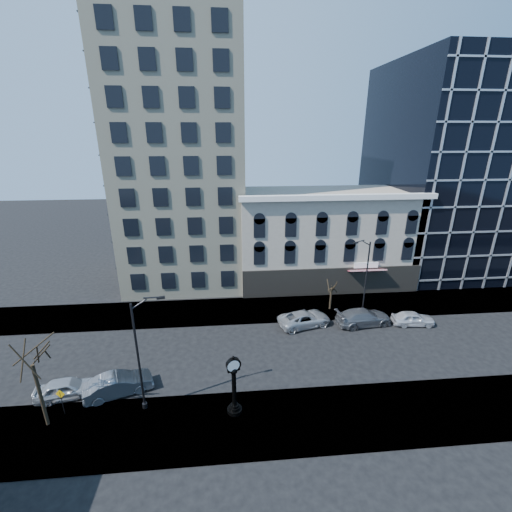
{
  "coord_description": "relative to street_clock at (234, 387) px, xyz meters",
  "views": [
    {
      "loc": [
        -0.7,
        -26.33,
        19.08
      ],
      "look_at": [
        2.0,
        4.0,
        8.0
      ],
      "focal_mm": 24.0,
      "sensor_mm": 36.0,
      "label": 1
    }
  ],
  "objects": [
    {
      "name": "car_far_c",
      "position": [
        18.97,
        10.41,
        -1.54
      ],
      "size": [
        4.4,
        2.09,
        1.45
      ],
      "primitive_type": "imported",
      "rotation": [
        0.0,
        0.0,
        1.48
      ],
      "color": "silver",
      "rests_on": "ground"
    },
    {
      "name": "victorian_row",
      "position": [
        12.52,
        22.85,
        3.73
      ],
      "size": [
        22.6,
        11.19,
        12.5
      ],
      "color": "#AEA28F",
      "rests_on": "ground"
    },
    {
      "name": "car_near_a",
      "position": [
        -12.64,
        2.76,
        -1.51
      ],
      "size": [
        4.74,
        2.6,
        1.53
      ],
      "primitive_type": "imported",
      "rotation": [
        0.0,
        0.0,
        1.76
      ],
      "color": "#A5A8AD",
      "rests_on": "ground"
    },
    {
      "name": "street_lamp_near",
      "position": [
        -5.87,
        1.1,
        4.64
      ],
      "size": [
        2.3,
        0.75,
        9.0
      ],
      "rotation": [
        0.0,
        0.0,
        0.22
      ],
      "color": "black",
      "rests_on": "sidewalk_near"
    },
    {
      "name": "bare_tree_near",
      "position": [
        -12.87,
        0.02,
        3.82
      ],
      "size": [
        4.6,
        4.6,
        7.9
      ],
      "color": "#302518",
      "rests_on": "sidewalk_near"
    },
    {
      "name": "warning_sign",
      "position": [
        -12.11,
        0.87,
        -0.7
      ],
      "size": [
        0.68,
        0.13,
        2.1
      ],
      "rotation": [
        0.0,
        0.0,
        -0.14
      ],
      "color": "black",
      "rests_on": "sidewalk_near"
    },
    {
      "name": "car_far_a",
      "position": [
        7.61,
        11.26,
        -1.51
      ],
      "size": [
        5.94,
        3.79,
        1.53
      ],
      "primitive_type": "imported",
      "rotation": [
        0.0,
        0.0,
        1.82
      ],
      "color": "#A5A8AD",
      "rests_on": "ground"
    },
    {
      "name": "sidewalk_near",
      "position": [
        0.52,
        -1.04,
        -2.21
      ],
      "size": [
        160.0,
        6.0,
        0.12
      ],
      "primitive_type": "cube",
      "color": "gray",
      "rests_on": "ground"
    },
    {
      "name": "sidewalk_far",
      "position": [
        0.52,
        14.96,
        -2.21
      ],
      "size": [
        160.0,
        6.0,
        0.12
      ],
      "primitive_type": "cube",
      "color": "gray",
      "rests_on": "ground"
    },
    {
      "name": "car_near_b",
      "position": [
        -8.83,
        2.78,
        -1.44
      ],
      "size": [
        5.33,
        3.41,
        1.66
      ],
      "primitive_type": "imported",
      "rotation": [
        0.0,
        0.0,
        1.93
      ],
      "color": "#595B60",
      "rests_on": "ground"
    },
    {
      "name": "cream_tower",
      "position": [
        -5.6,
        25.84,
        17.05
      ],
      "size": [
        15.9,
        15.4,
        42.5
      ],
      "color": "beige",
      "rests_on": "ground"
    },
    {
      "name": "bare_tree_far",
      "position": [
        11.26,
        14.3,
        0.94
      ],
      "size": [
        2.39,
        2.39,
        4.11
      ],
      "color": "#302518",
      "rests_on": "sidewalk_far"
    },
    {
      "name": "street_lamp_far",
      "position": [
        13.9,
        12.75,
        4.49
      ],
      "size": [
        2.2,
        0.95,
        8.8
      ],
      "rotation": [
        0.0,
        0.0,
        3.47
      ],
      "color": "black",
      "rests_on": "sidewalk_far"
    },
    {
      "name": "car_far_b",
      "position": [
        13.81,
        10.91,
        -1.42
      ],
      "size": [
        6.07,
        3.04,
        1.69
      ],
      "primitive_type": "imported",
      "rotation": [
        0.0,
        0.0,
        1.69
      ],
      "color": "#595B60",
      "rests_on": "ground"
    },
    {
      "name": "glass_office",
      "position": [
        32.52,
        27.87,
        11.73
      ],
      "size": [
        20.0,
        20.15,
        28.0
      ],
      "color": "black",
      "rests_on": "ground"
    },
    {
      "name": "street_clock",
      "position": [
        0.0,
        0.0,
        0.0
      ],
      "size": [
        1.08,
        1.08,
        4.75
      ],
      "rotation": [
        0.0,
        0.0,
        0.33
      ],
      "color": "black",
      "rests_on": "sidewalk_near"
    },
    {
      "name": "ground",
      "position": [
        0.52,
        6.96,
        -2.27
      ],
      "size": [
        160.0,
        160.0,
        0.0
      ],
      "primitive_type": "plane",
      "color": "black",
      "rests_on": "ground"
    }
  ]
}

